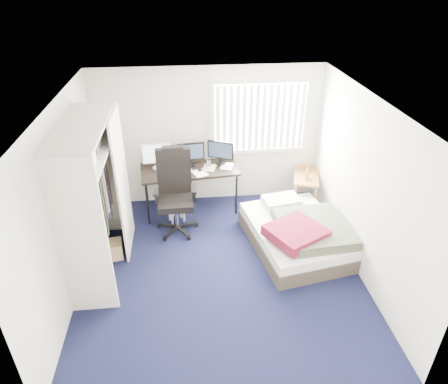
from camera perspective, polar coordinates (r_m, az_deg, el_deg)
name	(u,v)px	position (r m, az deg, el deg)	size (l,w,h in m)	color
ground	(220,269)	(6.04, -0.51, -10.91)	(4.20, 4.20, 0.00)	black
room_shell	(220,179)	(5.18, -0.59, 1.83)	(4.20, 4.20, 4.20)	silver
window_assembly	(260,117)	(7.12, 5.18, 10.56)	(1.72, 0.09, 1.32)	white
closet	(94,186)	(5.61, -18.10, 0.76)	(0.64, 1.84, 2.22)	beige
desk	(189,167)	(7.03, -4.99, 3.59)	(1.75, 0.95, 1.29)	black
office_chair	(176,200)	(6.64, -6.92, -1.10)	(0.68, 0.67, 1.43)	black
footstool	(177,212)	(7.00, -6.79, -2.87)	(0.34, 0.31, 0.23)	white
nightstand	(306,177)	(7.48, 11.63, 2.09)	(0.65, 0.95, 0.78)	brown
bed	(298,233)	(6.40, 10.56, -5.80)	(1.65, 2.01, 0.60)	#3B342B
pine_box	(110,250)	(6.41, -15.92, -7.96)	(0.36, 0.27, 0.27)	tan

